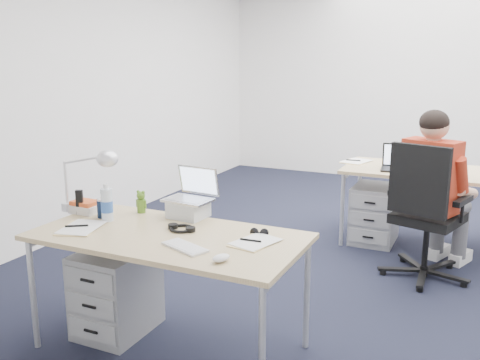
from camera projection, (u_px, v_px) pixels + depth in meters
name	position (u px, v px, depth m)	size (l,w,h in m)	color
floor	(383.00, 267.00, 4.57)	(7.00, 7.00, 0.00)	black
room	(396.00, 62.00, 4.18)	(6.02, 7.02, 2.80)	white
desk_near	(168.00, 242.00, 3.15)	(1.60, 0.80, 0.73)	tan
desk_far	(433.00, 175.00, 4.94)	(1.60, 0.80, 0.73)	tan
office_chair	(424.00, 240.00, 4.28)	(0.87, 0.87, 1.11)	black
seated_person	(437.00, 193.00, 4.34)	(0.59, 0.81, 1.34)	#A42D17
drawer_pedestal_near	(117.00, 291.00, 3.44)	(0.40, 0.50, 0.55)	gray
drawer_pedestal_far	(375.00, 214.00, 5.15)	(0.40, 0.50, 0.55)	gray
silver_laptop	(188.00, 194.00, 3.44)	(0.30, 0.23, 0.32)	silver
wireless_keyboard	(185.00, 247.00, 2.91)	(0.28, 0.12, 0.01)	white
computer_mouse	(221.00, 258.00, 2.71)	(0.07, 0.10, 0.04)	white
headphones	(182.00, 228.00, 3.21)	(0.19, 0.15, 0.03)	black
can_koozie	(103.00, 208.00, 3.46)	(0.08, 0.08, 0.13)	#13223D
water_bottle	(107.00, 202.00, 3.37)	(0.08, 0.08, 0.24)	silver
bear_figurine	(141.00, 201.00, 3.56)	(0.08, 0.06, 0.15)	#3B711E
book_stack	(85.00, 207.00, 3.57)	(0.18, 0.13, 0.08)	silver
cordless_phone	(80.00, 202.00, 3.52)	(0.04, 0.03, 0.16)	black
papers_left	(79.00, 228.00, 3.24)	(0.21, 0.29, 0.01)	#E8CB86
papers_right	(253.00, 242.00, 2.99)	(0.19, 0.27, 0.01)	#E8CB86
sunglasses	(259.00, 232.00, 3.13)	(0.11, 0.05, 0.03)	black
desk_lamp	(82.00, 179.00, 3.52)	(0.41, 0.15, 0.46)	silver
dark_laptop	(401.00, 157.00, 4.88)	(0.35, 0.34, 0.25)	black
far_papers	(355.00, 161.00, 5.32)	(0.21, 0.30, 0.01)	white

